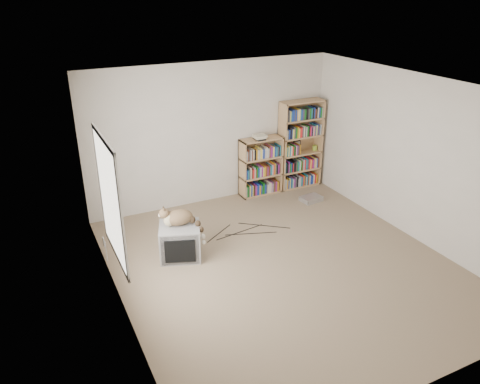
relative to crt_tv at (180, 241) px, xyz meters
name	(u,v)px	position (x,y,z in m)	size (l,w,h in m)	color
floor	(283,265)	(1.22, -0.87, -0.25)	(4.50, 5.00, 0.01)	gray
wall_back	(212,134)	(1.22, 1.63, 1.00)	(4.50, 0.02, 2.50)	beige
wall_front	(436,285)	(1.22, -3.37, 1.00)	(4.50, 0.02, 2.50)	beige
wall_left	(114,219)	(-1.03, -0.87, 1.00)	(0.02, 5.00, 2.50)	beige
wall_right	(415,158)	(3.47, -0.87, 1.00)	(0.02, 5.00, 2.50)	beige
ceiling	(291,89)	(1.22, -0.87, 2.25)	(4.50, 5.00, 0.02)	white
window	(110,200)	(-1.01, -0.67, 1.15)	(0.02, 1.22, 1.52)	white
crt_tv	(180,241)	(0.00, 0.00, 0.00)	(0.72, 0.68, 0.50)	gray
cat	(182,220)	(0.05, 0.01, 0.34)	(0.60, 0.52, 0.50)	#372916
bookcase_tall	(300,146)	(2.97, 1.49, 0.56)	(0.85, 0.30, 1.69)	#AA7C55
bookcase_short	(260,168)	(2.12, 1.49, 0.25)	(0.79, 0.30, 1.09)	#AA7C55
book_stack	(259,137)	(2.06, 1.44, 0.88)	(0.20, 0.26, 0.08)	red
green_mug	(314,147)	(3.31, 1.47, 0.49)	(0.09, 0.09, 0.10)	#91B433
framed_print	(297,146)	(2.97, 1.57, 0.55)	(0.16, 0.01, 0.21)	black
dvd_player	(311,199)	(2.80, 0.76, -0.21)	(0.37, 0.27, 0.09)	#B5B5BA
wall_outlet	(104,242)	(-1.01, 0.34, 0.07)	(0.01, 0.08, 0.13)	silver
floor_cables	(239,229)	(1.13, 0.37, -0.24)	(1.20, 0.70, 0.01)	black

